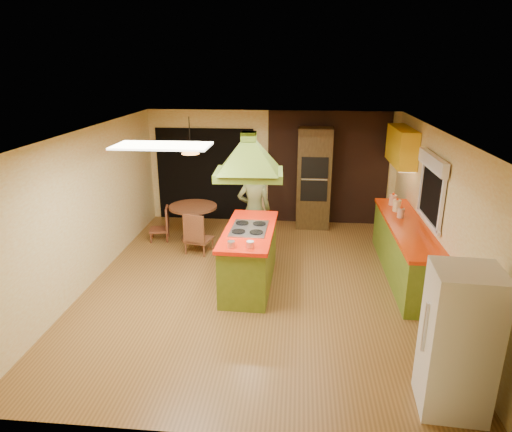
# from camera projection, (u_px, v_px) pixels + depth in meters

# --- Properties ---
(ground) EXTENTS (6.50, 6.50, 0.00)m
(ground) POSITION_uv_depth(u_px,v_px,m) (258.00, 284.00, 7.53)
(ground) COLOR brown
(ground) RESTS_ON ground
(room_walls) EXTENTS (5.50, 6.50, 6.50)m
(room_walls) POSITION_uv_depth(u_px,v_px,m) (258.00, 212.00, 7.13)
(room_walls) COLOR beige
(room_walls) RESTS_ON ground
(ceiling_plane) EXTENTS (6.50, 6.50, 0.00)m
(ceiling_plane) POSITION_uv_depth(u_px,v_px,m) (258.00, 132.00, 6.73)
(ceiling_plane) COLOR silver
(ceiling_plane) RESTS_ON room_walls
(brick_panel) EXTENTS (2.64, 0.03, 2.50)m
(brick_panel) POSITION_uv_depth(u_px,v_px,m) (328.00, 169.00, 10.07)
(brick_panel) COLOR #381E14
(brick_panel) RESTS_ON ground
(nook_opening) EXTENTS (2.20, 0.03, 2.10)m
(nook_opening) POSITION_uv_depth(u_px,v_px,m) (205.00, 175.00, 10.38)
(nook_opening) COLOR black
(nook_opening) RESTS_ON ground
(right_counter) EXTENTS (0.62, 3.05, 0.92)m
(right_counter) POSITION_uv_depth(u_px,v_px,m) (405.00, 250.00, 7.73)
(right_counter) COLOR olive
(right_counter) RESTS_ON ground
(upper_cabinets) EXTENTS (0.34, 1.40, 0.70)m
(upper_cabinets) POSITION_uv_depth(u_px,v_px,m) (402.00, 146.00, 8.75)
(upper_cabinets) COLOR yellow
(upper_cabinets) RESTS_ON room_walls
(window_right) EXTENTS (0.12, 1.35, 1.06)m
(window_right) POSITION_uv_depth(u_px,v_px,m) (433.00, 178.00, 7.10)
(window_right) COLOR black
(window_right) RESTS_ON room_walls
(fluor_panel) EXTENTS (1.20, 0.60, 0.03)m
(fluor_panel) POSITION_uv_depth(u_px,v_px,m) (162.00, 146.00, 5.70)
(fluor_panel) COLOR white
(fluor_panel) RESTS_ON ceiling_plane
(kitchen_island) EXTENTS (0.83, 1.95, 0.98)m
(kitchen_island) POSITION_uv_depth(u_px,v_px,m) (249.00, 256.00, 7.40)
(kitchen_island) COLOR olive
(kitchen_island) RESTS_ON ground
(range_hood) EXTENTS (1.07, 0.79, 0.79)m
(range_hood) POSITION_uv_depth(u_px,v_px,m) (249.00, 148.00, 6.84)
(range_hood) COLOR #57741D
(range_hood) RESTS_ON ceiling_plane
(man) EXTENTS (0.67, 0.48, 1.71)m
(man) POSITION_uv_depth(u_px,v_px,m) (254.00, 210.00, 8.53)
(man) COLOR brown
(man) RESTS_ON ground
(refrigerator) EXTENTS (0.69, 0.66, 1.59)m
(refrigerator) POSITION_uv_depth(u_px,v_px,m) (458.00, 342.00, 4.61)
(refrigerator) COLOR white
(refrigerator) RESTS_ON ground
(wall_oven) EXTENTS (0.73, 0.61, 2.18)m
(wall_oven) POSITION_uv_depth(u_px,v_px,m) (314.00, 178.00, 9.88)
(wall_oven) COLOR #4B3618
(wall_oven) RESTS_ON ground
(dining_table) EXTENTS (0.97, 0.97, 0.73)m
(dining_table) POSITION_uv_depth(u_px,v_px,m) (193.00, 216.00, 9.29)
(dining_table) COLOR brown
(dining_table) RESTS_ON ground
(chair_left) EXTENTS (0.45, 0.45, 0.70)m
(chair_left) POSITION_uv_depth(u_px,v_px,m) (159.00, 224.00, 9.31)
(chair_left) COLOR brown
(chair_left) RESTS_ON ground
(chair_near) EXTENTS (0.54, 0.54, 0.81)m
(chair_near) POSITION_uv_depth(u_px,v_px,m) (199.00, 232.00, 8.69)
(chair_near) COLOR brown
(chair_near) RESTS_ON ground
(pendant_lamp) EXTENTS (0.42, 0.42, 0.23)m
(pendant_lamp) POSITION_uv_depth(u_px,v_px,m) (190.00, 148.00, 8.84)
(pendant_lamp) COLOR #FF9E3F
(pendant_lamp) RESTS_ON ceiling_plane
(canister_large) EXTENTS (0.15, 0.15, 0.21)m
(canister_large) POSITION_uv_depth(u_px,v_px,m) (397.00, 206.00, 8.22)
(canister_large) COLOR #FDF4CB
(canister_large) RESTS_ON right_counter
(canister_medium) EXTENTS (0.16, 0.16, 0.20)m
(canister_medium) POSITION_uv_depth(u_px,v_px,m) (393.00, 200.00, 8.58)
(canister_medium) COLOR #F4E0C4
(canister_medium) RESTS_ON right_counter
(canister_small) EXTENTS (0.15, 0.15, 0.16)m
(canister_small) POSITION_uv_depth(u_px,v_px,m) (401.00, 213.00, 7.89)
(canister_small) COLOR beige
(canister_small) RESTS_ON right_counter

